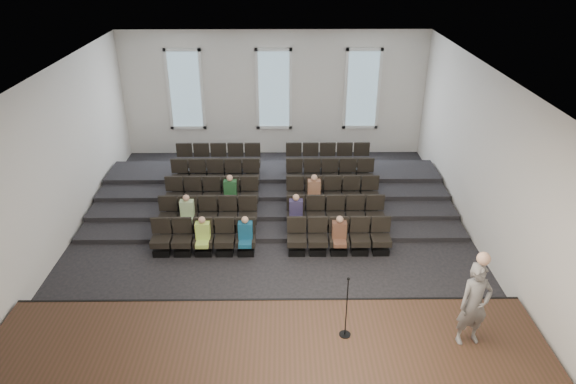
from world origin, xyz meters
name	(u,v)px	position (x,y,z in m)	size (l,w,h in m)	color
ground	(272,242)	(0.00, 0.00, 0.00)	(14.00, 14.00, 0.00)	black
ceiling	(269,75)	(0.00, 0.00, 5.01)	(12.00, 14.00, 0.02)	white
wall_back	(274,94)	(0.00, 7.02, 2.50)	(12.00, 0.04, 5.00)	silver
wall_front	(262,349)	(0.00, -7.02, 2.50)	(12.00, 0.04, 5.00)	silver
wall_left	(52,166)	(-6.02, 0.00, 2.50)	(0.04, 14.00, 5.00)	silver
wall_right	(487,164)	(6.02, 0.00, 2.50)	(0.04, 14.00, 5.00)	silver
stage	(267,364)	(0.00, -5.10, 0.25)	(11.80, 3.60, 0.50)	#40261B
stage_lip	(269,308)	(0.00, -3.33, 0.25)	(11.80, 0.06, 0.52)	black
risers	(273,189)	(0.00, 3.17, 0.20)	(11.80, 4.80, 0.60)	black
seating_rows	(272,198)	(0.00, 1.54, 0.68)	(6.80, 4.70, 1.67)	black
windows	(274,90)	(0.00, 6.95, 2.70)	(8.44, 0.10, 3.24)	white
audience	(259,213)	(-0.36, 0.30, 0.81)	(4.85, 2.64, 1.10)	#B6DB57
speaker	(474,305)	(4.23, -4.73, 1.46)	(0.70, 0.46, 1.91)	slate
mic_stand	(346,318)	(1.66, -4.53, 0.95)	(0.25, 0.25, 1.51)	black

